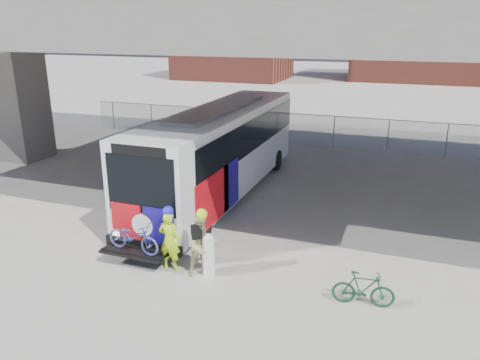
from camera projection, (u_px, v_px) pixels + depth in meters
The scene contains 9 objects.
ground at pixel (248, 222), 16.83m from camera, with size 160.00×160.00×0.00m, color #9E9991.
bus at pixel (221, 145), 18.90m from camera, with size 2.67×12.95×3.69m.
overpass at pixel (283, 30), 18.34m from camera, with size 40.00×16.00×7.95m.
chainlink_fence at pixel (317, 122), 27.07m from camera, with size 30.00×0.06×30.00m.
brick_buildings at pixel (388, 37), 57.65m from camera, with size 54.00×22.00×12.00m.
bollard at pixel (208, 253), 12.98m from camera, with size 0.34×0.34×1.30m.
cyclist_hivis at pixel (169, 239), 13.30m from camera, with size 0.66×0.44×1.94m.
cyclist_tan at pixel (202, 244), 12.95m from camera, with size 1.12×1.11×2.00m.
bike_parked at pixel (363, 289), 11.65m from camera, with size 0.44×1.54×0.93m, color #143E26.
Camera 1 is at (5.13, -14.64, 6.70)m, focal length 35.00 mm.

